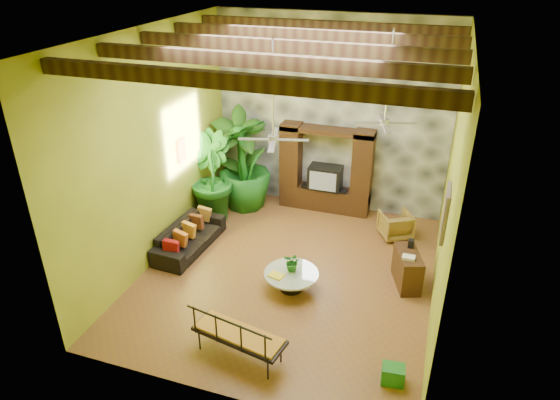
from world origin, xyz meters
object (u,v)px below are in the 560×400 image
(tall_plant_a, at_px, (240,158))
(side_console, at_px, (407,269))
(ceiling_fan_front, at_px, (273,128))
(tall_plant_c, at_px, (244,164))
(green_bin, at_px, (393,374))
(tall_plant_b, at_px, (210,177))
(iron_bench, at_px, (237,335))
(wicker_armchair, at_px, (395,225))
(entertainment_center, at_px, (325,176))
(sofa, at_px, (189,237))
(coffee_table, at_px, (291,279))
(ceiling_fan_back, at_px, (386,112))

(tall_plant_a, distance_m, side_console, 5.31)
(ceiling_fan_front, height_order, tall_plant_a, ceiling_fan_front)
(tall_plant_c, distance_m, green_bin, 6.84)
(tall_plant_b, relative_size, side_console, 2.43)
(side_console, bearing_deg, tall_plant_a, 134.35)
(iron_bench, distance_m, side_console, 3.98)
(wicker_armchair, bearing_deg, iron_bench, 37.32)
(tall_plant_a, relative_size, tall_plant_b, 1.17)
(entertainment_center, distance_m, side_console, 3.72)
(entertainment_center, relative_size, iron_bench, 1.41)
(sofa, bearing_deg, iron_bench, -136.35)
(coffee_table, bearing_deg, tall_plant_b, 141.78)
(wicker_armchair, xyz_separation_m, iron_bench, (-2.05, -4.95, 0.21))
(tall_plant_c, height_order, side_console, tall_plant_c)
(iron_bench, relative_size, green_bin, 4.67)
(coffee_table, bearing_deg, green_bin, -38.50)
(ceiling_fan_back, distance_m, green_bin, 4.91)
(wicker_armchair, relative_size, iron_bench, 0.42)
(sofa, relative_size, iron_bench, 1.24)
(coffee_table, distance_m, side_console, 2.42)
(tall_plant_b, bearing_deg, tall_plant_c, 56.25)
(tall_plant_b, bearing_deg, side_console, -14.58)
(green_bin, bearing_deg, tall_plant_a, 133.00)
(tall_plant_c, bearing_deg, ceiling_fan_back, -20.92)
(entertainment_center, bearing_deg, sofa, -130.42)
(iron_bench, height_order, green_bin, iron_bench)
(sofa, distance_m, green_bin, 5.64)
(ceiling_fan_front, relative_size, ceiling_fan_back, 1.00)
(entertainment_center, bearing_deg, ceiling_fan_front, -93.24)
(sofa, height_order, tall_plant_c, tall_plant_c)
(tall_plant_b, bearing_deg, ceiling_fan_back, -6.99)
(entertainment_center, relative_size, wicker_armchair, 3.36)
(ceiling_fan_front, xyz_separation_m, side_console, (2.65, 0.80, -3.03))
(ceiling_fan_back, bearing_deg, green_bin, -75.53)
(ceiling_fan_back, relative_size, wicker_armchair, 2.60)
(tall_plant_a, xyz_separation_m, side_console, (4.67, -2.33, -0.96))
(entertainment_center, xyz_separation_m, sofa, (-2.50, -2.94, -0.66))
(ceiling_fan_back, bearing_deg, tall_plant_b, 173.01)
(tall_plant_c, bearing_deg, entertainment_center, 14.58)
(ceiling_fan_front, height_order, wicker_armchair, ceiling_fan_front)
(wicker_armchair, height_order, coffee_table, wicker_armchair)
(tall_plant_a, distance_m, tall_plant_b, 1.10)
(green_bin, bearing_deg, tall_plant_b, 141.66)
(coffee_table, bearing_deg, entertainment_center, 93.40)
(sofa, bearing_deg, green_bin, -113.60)
(sofa, bearing_deg, tall_plant_c, -6.91)
(coffee_table, bearing_deg, tall_plant_a, 126.87)
(tall_plant_a, height_order, side_console, tall_plant_a)
(ceiling_fan_front, xyz_separation_m, wicker_armchair, (2.19, 2.66, -3.08))
(wicker_armchair, bearing_deg, green_bin, 66.39)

